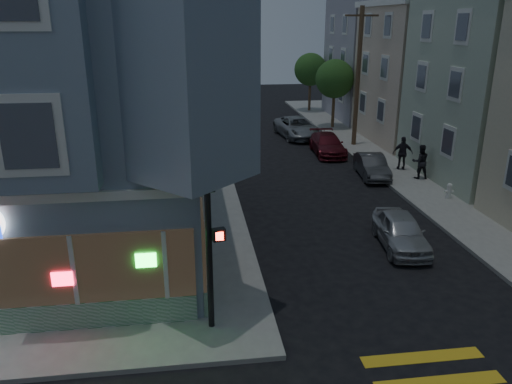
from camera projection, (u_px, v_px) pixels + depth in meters
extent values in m
cube|color=gray|center=(509.00, 144.00, 34.92)|extent=(24.00, 42.00, 0.15)
cube|color=gray|center=(0.00, 95.00, 18.19)|extent=(14.00, 14.00, 11.00)
cube|color=silver|center=(7.00, 139.00, 18.73)|extent=(14.30, 14.30, 0.25)
cube|color=#C3B196|center=(457.00, 75.00, 34.86)|extent=(12.00, 8.60, 9.00)
cube|color=gray|center=(404.00, 55.00, 43.06)|extent=(12.00, 8.60, 10.50)
cylinder|color=#4C3826|center=(358.00, 78.00, 32.98)|extent=(0.30, 0.30, 9.00)
cube|color=#4C3826|center=(362.00, 15.00, 31.71)|extent=(2.20, 0.12, 0.12)
cylinder|color=#4C3826|center=(333.00, 107.00, 39.57)|extent=(0.24, 0.24, 3.20)
sphere|color=#1B4819|center=(335.00, 79.00, 38.85)|extent=(3.00, 3.00, 3.00)
cylinder|color=#4C3826|center=(310.00, 93.00, 47.07)|extent=(0.24, 0.24, 3.20)
sphere|color=#1B4819|center=(310.00, 69.00, 46.35)|extent=(3.00, 3.00, 3.00)
imported|color=black|center=(420.00, 162.00, 26.70)|extent=(0.97, 0.79, 1.86)
imported|color=black|center=(403.00, 153.00, 28.33)|extent=(1.19, 0.71, 1.90)
imported|color=#AEB2B6|center=(401.00, 231.00, 18.94)|extent=(1.98, 3.99, 1.31)
imported|color=#3B3D40|center=(372.00, 166.00, 27.51)|extent=(1.74, 3.92, 1.25)
imported|color=maroon|center=(327.00, 144.00, 32.24)|extent=(2.08, 4.61, 1.31)
imported|color=#8F9498|center=(297.00, 127.00, 36.97)|extent=(3.03, 5.54, 1.47)
cylinder|color=black|center=(209.00, 241.00, 13.09)|extent=(0.17, 0.17, 5.16)
cube|color=black|center=(207.00, 170.00, 12.23)|extent=(0.38, 0.35, 1.08)
sphere|color=black|center=(207.00, 159.00, 11.96)|extent=(0.21, 0.21, 0.21)
sphere|color=black|center=(207.00, 172.00, 12.07)|extent=(0.21, 0.21, 0.21)
sphere|color=#19F23F|center=(207.00, 185.00, 12.18)|extent=(0.21, 0.21, 0.21)
cube|color=black|center=(219.00, 235.00, 12.87)|extent=(0.37, 0.27, 0.33)
cube|color=#FF2614|center=(219.00, 236.00, 12.76)|extent=(0.23, 0.02, 0.23)
cylinder|color=silver|center=(449.00, 192.00, 23.87)|extent=(0.23, 0.23, 0.58)
sphere|color=silver|center=(450.00, 186.00, 23.76)|extent=(0.25, 0.25, 0.25)
cylinder|color=silver|center=(449.00, 191.00, 23.85)|extent=(0.44, 0.12, 0.12)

